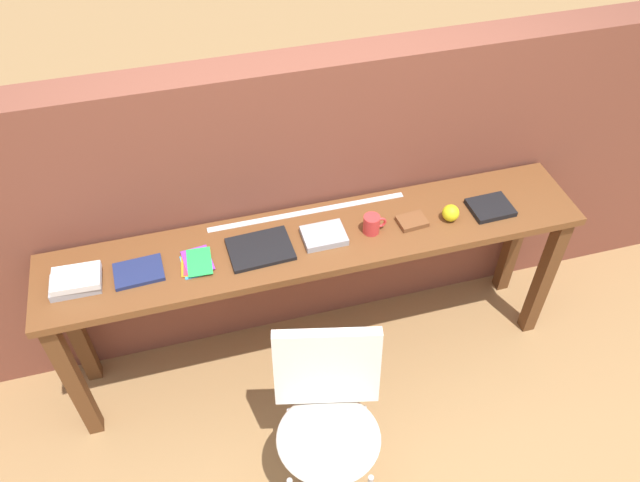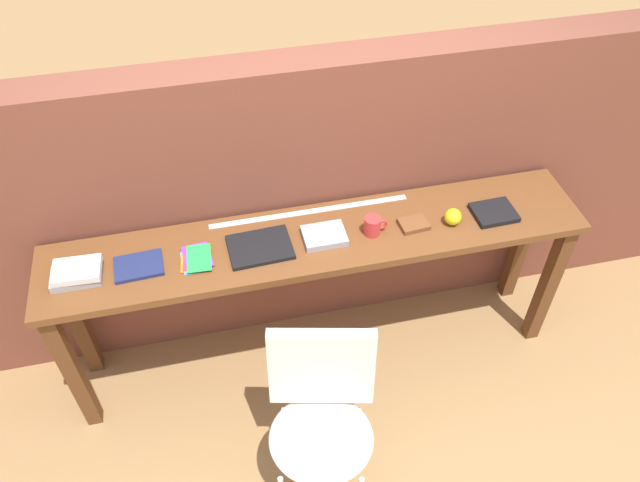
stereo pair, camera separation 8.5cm
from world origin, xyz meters
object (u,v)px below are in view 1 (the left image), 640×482
Objects in this scene: book_open_centre at (260,249)px; leather_journal_brown at (412,221)px; book_stack_leftmost at (76,281)px; book_repair_rightmost at (490,207)px; sports_ball_small at (451,213)px; pamphlet_pile_colourful at (197,262)px; magazine_cycling at (139,272)px; chair_white_moulded at (328,414)px; mug at (372,224)px.

leather_journal_brown reaches higher than book_open_centre.
book_stack_leftmost reaches higher than book_repair_rightmost.
sports_ball_small reaches higher than book_open_centre.
book_stack_leftmost is 0.50m from pamphlet_pile_colourful.
book_open_centre reaches higher than pamphlet_pile_colourful.
magazine_cycling is at bearing 177.01° from book_open_centre.
magazine_cycling is 0.25m from pamphlet_pile_colourful.
chair_white_moulded is 11.17× the size of sports_ball_small.
leather_journal_brown is (0.71, -0.01, 0.00)m from book_open_centre.
book_stack_leftmost is 1.05× the size of magazine_cycling.
book_stack_leftmost is 1.97× the size of mug.
book_repair_rightmost is (0.21, 0.01, -0.03)m from sports_ball_small.
leather_journal_brown is at bearing -0.33° from book_stack_leftmost.
magazine_cycling is 1.64m from book_repair_rightmost.
book_open_centre is at bearing 100.98° from chair_white_moulded.
mug is (0.80, -0.01, 0.04)m from pamphlet_pile_colourful.
mug is at bearing 175.87° from leather_journal_brown.
book_open_centre is 3.50× the size of sports_ball_small.
book_stack_leftmost is at bearing 177.78° from book_repair_rightmost.
chair_white_moulded is at bearing -136.58° from leather_journal_brown.
chair_white_moulded is 6.86× the size of leather_journal_brown.
book_repair_rightmost is at bearing -0.79° from mug.
pamphlet_pile_colourful is 0.28m from book_open_centre.
sports_ball_small is at bearing -1.02° from book_stack_leftmost.
magazine_cycling is at bearing 178.51° from sports_ball_small.
chair_white_moulded is 0.95m from leather_journal_brown.
pamphlet_pile_colourful is 1.67× the size of mug.
book_open_centre is (-0.13, 0.66, 0.36)m from chair_white_moulded.
pamphlet_pile_colourful is (-0.41, 0.66, 0.36)m from chair_white_moulded.
magazine_cycling is 1.13× the size of pamphlet_pile_colourful.
book_open_centre is at bearing 1.06° from pamphlet_pile_colourful.
mug is 0.85× the size of leather_journal_brown.
pamphlet_pile_colourful is at bearing -4.86° from magazine_cycling.
leather_journal_brown is at bearing 47.93° from chair_white_moulded.
leather_journal_brown is (0.59, 0.65, 0.37)m from chair_white_moulded.
chair_white_moulded is at bearing -57.98° from pamphlet_pile_colourful.
book_open_centre is at bearing 174.49° from leather_journal_brown.
magazine_cycling is 0.53m from book_open_centre.
pamphlet_pile_colourful is at bearing -0.14° from book_stack_leftmost.
book_repair_rightmost is at bearing 33.16° from chair_white_moulded.
leather_journal_brown is at bearing -3.62° from magazine_cycling.
chair_white_moulded is 8.10× the size of mug.
magazine_cycling is at bearing 177.44° from book_repair_rightmost.
book_stack_leftmost is at bearing 144.17° from chair_white_moulded.
pamphlet_pile_colourful is at bearing 178.43° from book_open_centre.
book_repair_rightmost reaches higher than leather_journal_brown.
book_open_centre is 0.71m from leather_journal_brown.
book_stack_leftmost reaches higher than chair_white_moulded.
chair_white_moulded is at bearing -120.91° from mug.
book_open_centre is 0.52m from mug.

